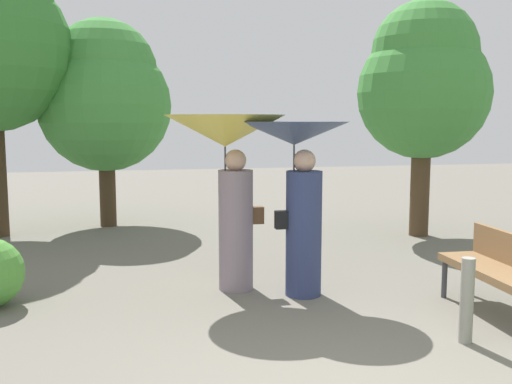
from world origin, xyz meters
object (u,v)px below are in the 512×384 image
object	(u,v)px
person_left	(228,156)
person_right	(298,172)
park_bench	(502,267)
tree_near_right	(424,81)
tree_near_left	(105,95)
path_marker_post	(467,301)

from	to	relation	value
person_left	person_right	distance (m)	0.84
park_bench	tree_near_right	world-z (taller)	tree_near_right
tree_near_right	tree_near_left	bearing A→B (deg)	158.24
person_left	person_right	world-z (taller)	person_left
park_bench	tree_near_right	size ratio (longest dim) A/B	0.38
tree_near_left	tree_near_right	size ratio (longest dim) A/B	0.96
person_right	park_bench	xyz separation A→B (m)	(1.82, -1.12, -0.90)
person_left	tree_near_left	size ratio (longest dim) A/B	0.53
tree_near_right	path_marker_post	bearing A→B (deg)	-113.44
tree_near_left	path_marker_post	xyz separation A→B (m)	(3.31, -6.66, -2.06)
tree_near_left	path_marker_post	world-z (taller)	tree_near_left
tree_near_right	path_marker_post	world-z (taller)	tree_near_right
park_bench	path_marker_post	xyz separation A→B (m)	(-0.75, -0.57, -0.12)
person_left	person_right	bearing A→B (deg)	-119.94
park_bench	tree_near_left	xyz separation A→B (m)	(-4.05, 6.09, 1.94)
tree_near_left	tree_near_right	bearing A→B (deg)	-21.76
park_bench	tree_near_left	size ratio (longest dim) A/B	0.40
person_right	tree_near_right	xyz separation A→B (m)	(3.04, 2.86, 1.23)
tree_near_right	path_marker_post	distance (m)	5.45
person_left	tree_near_right	distance (m)	4.63
park_bench	person_left	bearing A→B (deg)	-118.42
person_right	tree_near_right	world-z (taller)	tree_near_right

